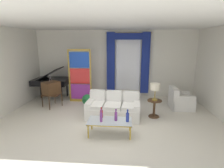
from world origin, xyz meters
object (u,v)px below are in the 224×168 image
object	(u,v)px
peacock_figurine	(87,100)
round_side_table	(154,107)
bottle_blue_decanter	(128,117)
stained_glass_divider	(80,77)
armchair_white	(180,101)
grand_piano	(52,81)
bottle_amber_squat	(116,116)
bottle_ruby_flask	(101,117)
table_lamp_brass	(155,87)
vintage_tv	(51,89)
coffee_table	(110,122)
bottle_crystal_tall	(101,113)
couch_white_long	(114,108)

from	to	relation	value
peacock_figurine	round_side_table	size ratio (longest dim) A/B	1.01
bottle_blue_decanter	stained_glass_divider	world-z (taller)	stained_glass_divider
armchair_white	grand_piano	size ratio (longest dim) A/B	0.55
bottle_blue_decanter	bottle_amber_squat	distance (m)	0.31
round_side_table	bottle_ruby_flask	bearing A→B (deg)	-138.97
bottle_blue_decanter	table_lamp_brass	xyz separation A→B (m)	(0.91, 1.33, 0.48)
bottle_ruby_flask	grand_piano	distance (m)	4.11
vintage_tv	bottle_amber_squat	bearing A→B (deg)	-37.23
armchair_white	bottle_amber_squat	bearing A→B (deg)	-136.30
peacock_figurine	grand_piano	world-z (taller)	grand_piano
table_lamp_brass	grand_piano	xyz separation A→B (m)	(-4.25, 1.74, -0.23)
coffee_table	bottle_ruby_flask	size ratio (longest dim) A/B	3.35
vintage_tv	grand_piano	world-z (taller)	grand_piano
bottle_crystal_tall	bottle_ruby_flask	distance (m)	0.29
couch_white_long	table_lamp_brass	size ratio (longest dim) A/B	3.17
vintage_tv	armchair_white	size ratio (longest dim) A/B	1.63
grand_piano	peacock_figurine	bearing A→B (deg)	-25.29
couch_white_long	round_side_table	size ratio (longest dim) A/B	3.04
bottle_blue_decanter	table_lamp_brass	distance (m)	1.68
couch_white_long	table_lamp_brass	xyz separation A→B (m)	(1.37, 0.06, 0.72)
bottle_blue_decanter	peacock_figurine	world-z (taller)	bottle_blue_decanter
bottle_ruby_flask	peacock_figurine	world-z (taller)	bottle_ruby_flask
bottle_crystal_tall	coffee_table	bearing A→B (deg)	-37.24
bottle_blue_decanter	vintage_tv	xyz separation A→B (m)	(-2.93, 2.02, 0.18)
couch_white_long	bottle_blue_decanter	size ratio (longest dim) A/B	5.24
bottle_amber_squat	bottle_crystal_tall	bearing A→B (deg)	155.87
coffee_table	vintage_tv	distance (m)	3.18
couch_white_long	bottle_ruby_flask	size ratio (longest dim) A/B	5.14
couch_white_long	peacock_figurine	size ratio (longest dim) A/B	3.01
bottle_crystal_tall	grand_piano	size ratio (longest dim) A/B	0.20
bottle_amber_squat	vintage_tv	bearing A→B (deg)	142.77
bottle_blue_decanter	peacock_figurine	xyz separation A→B (m)	(-1.60, 2.25, -0.33)
coffee_table	bottle_crystal_tall	xyz separation A→B (m)	(-0.25, 0.19, 0.16)
stained_glass_divider	bottle_crystal_tall	bearing A→B (deg)	-63.71
bottle_amber_squat	round_side_table	size ratio (longest dim) A/B	0.57
coffee_table	bottle_crystal_tall	world-z (taller)	bottle_crystal_tall
vintage_tv	bottle_blue_decanter	bearing A→B (deg)	-34.65
table_lamp_brass	couch_white_long	bearing A→B (deg)	-177.64
bottle_ruby_flask	bottle_crystal_tall	bearing A→B (deg)	96.11
bottle_blue_decanter	armchair_white	world-z (taller)	armchair_white
vintage_tv	peacock_figurine	bearing A→B (deg)	9.68
couch_white_long	bottle_amber_squat	size ratio (longest dim) A/B	5.36
couch_white_long	bottle_ruby_flask	bearing A→B (deg)	-99.93
bottle_crystal_tall	bottle_blue_decanter	bearing A→B (deg)	-16.95
coffee_table	round_side_table	size ratio (longest dim) A/B	1.98
bottle_blue_decanter	bottle_amber_squat	bearing A→B (deg)	173.55
bottle_amber_squat	vintage_tv	size ratio (longest dim) A/B	0.25
bottle_crystal_tall	grand_piano	xyz separation A→B (m)	(-2.62, 2.85, 0.27)
bottle_ruby_flask	grand_piano	bearing A→B (deg)	130.14
bottle_blue_decanter	bottle_ruby_flask	xyz separation A→B (m)	(-0.70, -0.07, 0.00)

